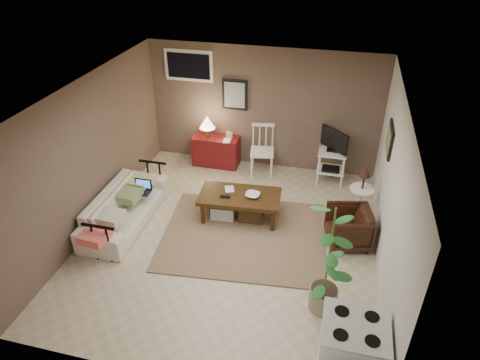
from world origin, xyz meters
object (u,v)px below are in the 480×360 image
(spindle_chair, at_px, (262,152))
(tv_stand, at_px, (332,155))
(armchair, at_px, (349,226))
(potted_plant, at_px, (329,258))
(red_console, at_px, (215,148))
(coffee_table, at_px, (239,204))
(sofa, at_px, (124,203))
(side_table, at_px, (362,187))
(stove, at_px, (351,353))

(spindle_chair, distance_m, tv_stand, 1.34)
(armchair, bearing_deg, spindle_chair, -149.40)
(spindle_chair, distance_m, potted_plant, 3.55)
(potted_plant, bearing_deg, red_console, 126.42)
(coffee_table, relative_size, sofa, 0.71)
(sofa, distance_m, spindle_chair, 2.84)
(sofa, bearing_deg, tv_stand, -56.87)
(red_console, xyz_separation_m, potted_plant, (2.44, -3.30, 0.50))
(armchair, xyz_separation_m, potted_plant, (-0.27, -1.41, 0.54))
(tv_stand, bearing_deg, armchair, -77.68)
(red_console, relative_size, spindle_chair, 1.09)
(spindle_chair, bearing_deg, potted_plant, -65.63)
(coffee_table, height_order, armchair, armchair)
(spindle_chair, relative_size, side_table, 0.95)
(tv_stand, relative_size, armchair, 1.66)
(sofa, bearing_deg, coffee_table, -73.36)
(spindle_chair, xyz_separation_m, armchair, (1.72, -1.80, -0.13))
(tv_stand, bearing_deg, sofa, -146.87)
(side_table, relative_size, stove, 1.15)
(sofa, distance_m, armchair, 3.62)
(sofa, distance_m, side_table, 3.89)
(side_table, bearing_deg, coffee_table, -166.94)
(coffee_table, bearing_deg, sofa, -163.36)
(tv_stand, bearing_deg, potted_plant, -87.88)
(sofa, relative_size, spindle_chair, 1.98)
(stove, bearing_deg, coffee_table, 125.70)
(red_console, relative_size, tv_stand, 0.98)
(red_console, relative_size, potted_plant, 0.65)
(red_console, bearing_deg, tv_stand, -3.03)
(sofa, relative_size, stove, 2.18)
(tv_stand, bearing_deg, coffee_table, -132.06)
(spindle_chair, bearing_deg, side_table, -31.28)
(tv_stand, xyz_separation_m, side_table, (0.54, -1.11, 0.06))
(spindle_chair, bearing_deg, armchair, -46.24)
(sofa, xyz_separation_m, side_table, (3.76, 0.99, 0.26))
(sofa, xyz_separation_m, stove, (3.67, -2.05, 0.06))
(coffee_table, bearing_deg, stove, -54.30)
(coffee_table, bearing_deg, armchair, -6.65)
(sofa, bearing_deg, armchair, -84.73)
(sofa, bearing_deg, side_table, -75.20)
(armchair, xyz_separation_m, stove, (0.07, -2.38, 0.12))
(potted_plant, height_order, stove, potted_plant)
(armchair, bearing_deg, coffee_table, -109.81)
(coffee_table, height_order, stove, stove)
(spindle_chair, bearing_deg, red_console, 174.85)
(red_console, distance_m, tv_stand, 2.33)
(tv_stand, distance_m, armchair, 1.83)
(red_console, xyz_separation_m, stove, (2.78, -4.27, 0.07))
(coffee_table, distance_m, spindle_chair, 1.60)
(side_table, distance_m, armchair, 0.74)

